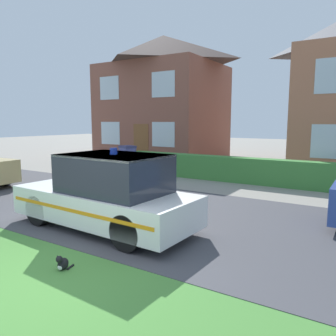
# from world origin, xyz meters

# --- Properties ---
(ground_plane) EXTENTS (80.00, 80.00, 0.00)m
(ground_plane) POSITION_xyz_m (0.00, 0.00, 0.00)
(ground_plane) COLOR gray
(road_strip) EXTENTS (28.00, 5.44, 0.01)m
(road_strip) POSITION_xyz_m (0.00, 3.70, 0.01)
(road_strip) COLOR #424247
(road_strip) RESTS_ON ground
(lawn_verge) EXTENTS (28.00, 2.19, 0.01)m
(lawn_verge) POSITION_xyz_m (0.00, -0.12, 0.00)
(lawn_verge) COLOR #478438
(lawn_verge) RESTS_ON ground
(garden_hedge) EXTENTS (8.47, 0.54, 0.93)m
(garden_hedge) POSITION_xyz_m (-0.95, 8.76, 0.46)
(garden_hedge) COLOR #3D7F38
(garden_hedge) RESTS_ON ground
(police_car) EXTENTS (4.18, 1.80, 1.71)m
(police_car) POSITION_xyz_m (-0.83, 2.18, 0.75)
(police_car) COLOR black
(police_car) RESTS_ON road_strip
(cat) EXTENTS (0.19, 0.31, 0.27)m
(cat) POSITION_xyz_m (-0.09, 0.34, 0.11)
(cat) COLOR black
(cat) RESTS_ON ground
(house_left) EXTENTS (7.00, 5.99, 7.38)m
(house_left) POSITION_xyz_m (-7.39, 14.52, 3.76)
(house_left) COLOR brown
(house_left) RESTS_ON ground
(wheelie_bin) EXTENTS (0.79, 0.73, 1.20)m
(wheelie_bin) POSITION_xyz_m (-5.24, 8.30, 0.60)
(wheelie_bin) COLOR #474C8C
(wheelie_bin) RESTS_ON ground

